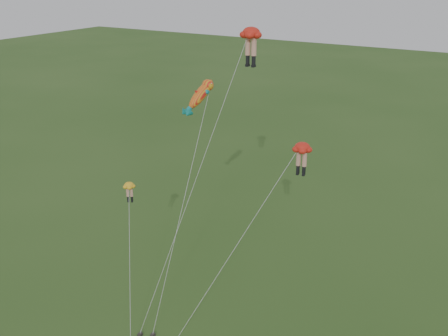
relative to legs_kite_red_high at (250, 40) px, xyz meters
The scene contains 4 objects.
legs_kite_red_high is the anchor object (origin of this frame).
legs_kite_red_mid 8.74m from the legs_kite_red_high, 26.75° to the right, with size 6.97×8.53×14.70m.
legs_kite_yellow 15.26m from the legs_kite_red_high, 155.70° to the right, with size 6.54×8.31×9.21m.
fish_kite 5.27m from the legs_kite_red_high, 152.49° to the right, with size 1.73×8.54×17.87m.
Camera 1 is at (18.19, -23.05, 25.16)m, focal length 40.00 mm.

